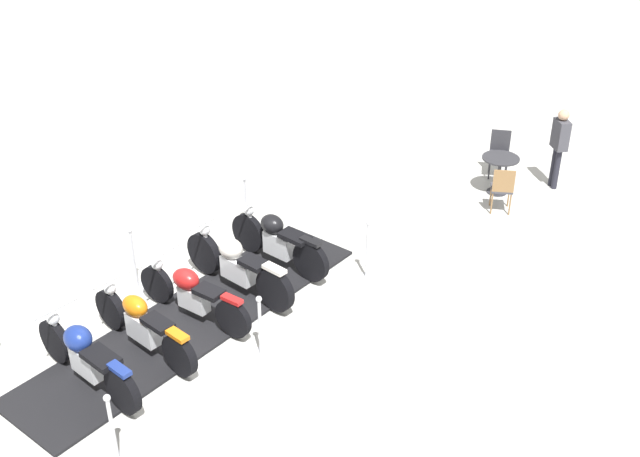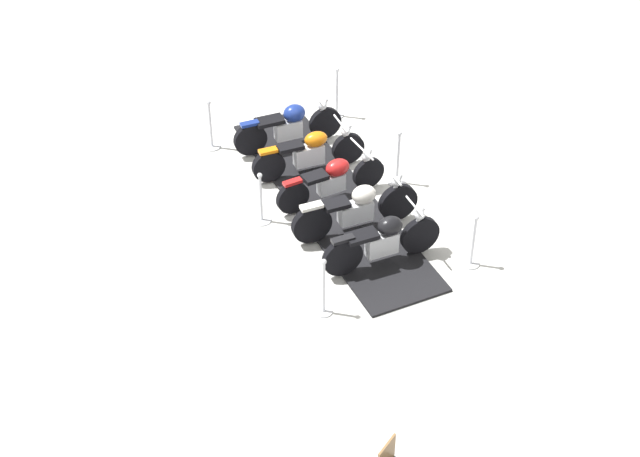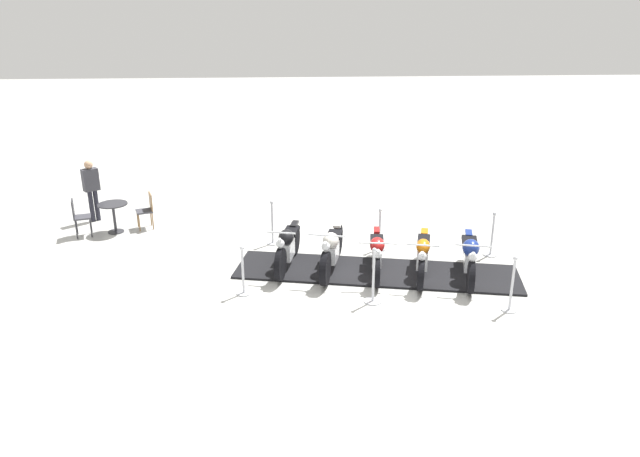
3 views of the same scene
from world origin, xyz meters
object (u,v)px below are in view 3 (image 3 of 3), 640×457
(cafe_chair_across_table, at_px, (79,215))
(bystander_person, at_px, (91,185))
(motorcycle_maroon, at_px, (377,253))
(stanchion_left_front, at_px, (272,228))
(motorcycle_copper, at_px, (423,255))
(stanchion_right_front, at_px, (243,277))
(motorcycle_black, at_px, (287,246))
(stanchion_right_mid, at_px, (373,285))
(motorcycle_cream, at_px, (332,249))
(stanchion_left_mid, at_px, (379,237))
(cafe_chair_near_table, at_px, (147,208))
(stanchion_right_rear, at_px, (511,291))
(stanchion_left_rear, at_px, (492,241))
(cafe_table, at_px, (113,211))
(motorcycle_navy, at_px, (470,256))

(cafe_chair_across_table, height_order, bystander_person, bystander_person)
(motorcycle_maroon, relative_size, cafe_chair_across_table, 2.27)
(stanchion_left_front, bearing_deg, cafe_chair_across_table, -9.95)
(motorcycle_copper, bearing_deg, stanchion_right_front, -66.02)
(motorcycle_maroon, height_order, stanchion_left_front, stanchion_left_front)
(motorcycle_black, height_order, motorcycle_copper, motorcycle_black)
(motorcycle_black, distance_m, stanchion_right_mid, 2.37)
(motorcycle_cream, xyz_separation_m, stanchion_left_mid, (-1.24, -1.17, -0.19))
(stanchion_right_front, height_order, stanchion_right_mid, stanchion_right_mid)
(motorcycle_copper, distance_m, cafe_chair_near_table, 7.31)
(stanchion_left_mid, height_order, cafe_chair_across_table, stanchion_left_mid)
(motorcycle_maroon, distance_m, stanchion_right_rear, 2.91)
(stanchion_right_rear, relative_size, cafe_chair_across_table, 1.17)
(cafe_chair_across_table, relative_size, bystander_person, 0.58)
(stanchion_right_front, bearing_deg, cafe_chair_near_table, -56.20)
(stanchion_left_rear, distance_m, stanchion_right_mid, 3.77)
(bystander_person, bearing_deg, stanchion_right_front, 6.57)
(cafe_table, distance_m, cafe_chair_near_table, 0.82)
(stanchion_right_mid, bearing_deg, stanchion_left_front, -58.43)
(motorcycle_navy, height_order, stanchion_left_mid, stanchion_left_mid)
(motorcycle_black, relative_size, stanchion_left_mid, 2.03)
(motorcycle_navy, relative_size, stanchion_right_mid, 1.91)
(stanchion_left_mid, distance_m, stanchion_right_front, 3.77)
(stanchion_right_front, xyz_separation_m, cafe_table, (3.47, -3.75, 0.22))
(cafe_chair_near_table, bearing_deg, bystander_person, -42.60)
(stanchion_left_rear, height_order, stanchion_right_mid, stanchion_right_mid)
(motorcycle_black, relative_size, cafe_chair_across_table, 2.18)
(cafe_chair_near_table, distance_m, bystander_person, 1.74)
(stanchion_left_rear, bearing_deg, bystander_person, -17.28)
(motorcycle_maroon, xyz_separation_m, motorcycle_navy, (-1.90, 0.39, 0.02))
(motorcycle_black, bearing_deg, stanchion_right_front, -23.93)
(motorcycle_black, bearing_deg, motorcycle_cream, 91.37)
(motorcycle_cream, bearing_deg, stanchion_left_mid, 147.74)
(motorcycle_maroon, bearing_deg, cafe_table, -107.16)
(stanchion_right_rear, xyz_separation_m, stanchion_left_front, (4.50, -3.74, -0.01))
(stanchion_left_rear, xyz_separation_m, cafe_table, (9.09, -2.13, 0.24))
(stanchion_right_mid, bearing_deg, motorcycle_navy, -157.20)
(stanchion_right_front, height_order, bystander_person, bystander_person)
(motorcycle_black, xyz_separation_m, stanchion_right_front, (0.90, 1.18, -0.17))
(stanchion_left_rear, relative_size, stanchion_right_rear, 0.95)
(stanchion_left_front, xyz_separation_m, cafe_table, (4.03, -1.07, 0.18))
(stanchion_left_mid, relative_size, stanchion_left_front, 0.94)
(motorcycle_cream, relative_size, stanchion_left_front, 2.10)
(bystander_person, bearing_deg, motorcycle_copper, 27.28)
(motorcycle_copper, relative_size, cafe_chair_near_table, 2.35)
(stanchion_right_front, bearing_deg, stanchion_left_rear, -163.94)
(motorcycle_black, bearing_deg, stanchion_left_front, -153.58)
(motorcycle_navy, bearing_deg, cafe_chair_across_table, -94.71)
(motorcycle_navy, distance_m, cafe_chair_across_table, 9.50)
(motorcycle_copper, xyz_separation_m, cafe_chair_near_table, (6.45, -3.44, 0.06))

